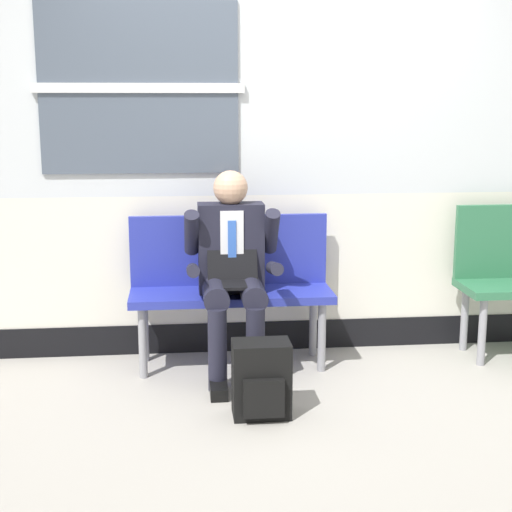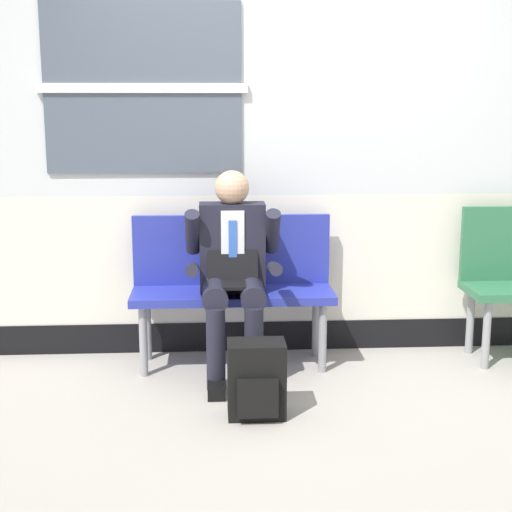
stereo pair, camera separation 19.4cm
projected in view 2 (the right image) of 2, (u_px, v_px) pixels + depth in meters
ground_plane at (279, 382)px, 4.52m from camera, size 18.00×18.00×0.00m
station_wall at (270, 139)px, 4.87m from camera, size 6.31×0.17×2.83m
bench_with_person at (232, 278)px, 4.76m from camera, size 1.26×0.42×0.94m
person_seated at (233, 268)px, 4.54m from camera, size 0.57×0.70×1.24m
backpack at (257, 380)px, 4.00m from camera, size 0.31×0.24×0.41m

